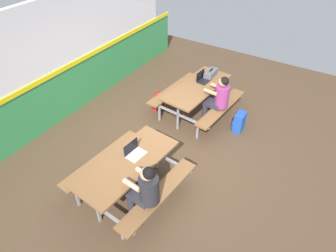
{
  "coord_description": "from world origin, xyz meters",
  "views": [
    {
      "loc": [
        -3.78,
        -2.19,
        4.18
      ],
      "look_at": [
        0.0,
        0.19,
        0.55
      ],
      "focal_mm": 31.71,
      "sensor_mm": 36.0,
      "label": 1
    }
  ],
  "objects_px": {
    "picnic_table_left": "(128,170)",
    "student_further": "(218,97)",
    "toolbox_grey": "(211,73)",
    "tote_bag_bright": "(158,101)",
    "student_nearer": "(145,189)",
    "laptop_dark": "(203,79)",
    "backpack_dark": "(239,122)",
    "picnic_table_right": "(197,93)",
    "laptop_silver": "(134,152)"
  },
  "relations": [
    {
      "from": "picnic_table_right",
      "to": "student_further",
      "type": "relative_size",
      "value": 1.54
    },
    {
      "from": "laptop_dark",
      "to": "picnic_table_left",
      "type": "bearing_deg",
      "value": -177.12
    },
    {
      "from": "student_nearer",
      "to": "picnic_table_left",
      "type": "bearing_deg",
      "value": 63.78
    },
    {
      "from": "laptop_dark",
      "to": "student_further",
      "type": "bearing_deg",
      "value": -122.93
    },
    {
      "from": "student_further",
      "to": "tote_bag_bright",
      "type": "height_order",
      "value": "student_further"
    },
    {
      "from": "picnic_table_left",
      "to": "student_further",
      "type": "distance_m",
      "value": 2.6
    },
    {
      "from": "student_further",
      "to": "tote_bag_bright",
      "type": "distance_m",
      "value": 1.52
    },
    {
      "from": "backpack_dark",
      "to": "student_nearer",
      "type": "bearing_deg",
      "value": 171.93
    },
    {
      "from": "laptop_silver",
      "to": "student_nearer",
      "type": "bearing_deg",
      "value": -130.79
    },
    {
      "from": "picnic_table_right",
      "to": "tote_bag_bright",
      "type": "distance_m",
      "value": 0.99
    },
    {
      "from": "picnic_table_left",
      "to": "laptop_silver",
      "type": "distance_m",
      "value": 0.3
    },
    {
      "from": "laptop_dark",
      "to": "backpack_dark",
      "type": "distance_m",
      "value": 1.27
    },
    {
      "from": "laptop_dark",
      "to": "backpack_dark",
      "type": "height_order",
      "value": "laptop_dark"
    },
    {
      "from": "backpack_dark",
      "to": "laptop_dark",
      "type": "bearing_deg",
      "value": 73.46
    },
    {
      "from": "picnic_table_right",
      "to": "laptop_dark",
      "type": "height_order",
      "value": "laptop_dark"
    },
    {
      "from": "backpack_dark",
      "to": "tote_bag_bright",
      "type": "height_order",
      "value": "backpack_dark"
    },
    {
      "from": "student_further",
      "to": "backpack_dark",
      "type": "distance_m",
      "value": 0.72
    },
    {
      "from": "picnic_table_right",
      "to": "student_further",
      "type": "xyz_separation_m",
      "value": [
        -0.09,
        -0.55,
        0.13
      ]
    },
    {
      "from": "student_nearer",
      "to": "toolbox_grey",
      "type": "distance_m",
      "value": 3.54
    },
    {
      "from": "toolbox_grey",
      "to": "picnic_table_left",
      "type": "bearing_deg",
      "value": -178.48
    },
    {
      "from": "laptop_silver",
      "to": "student_further",
      "type": "bearing_deg",
      "value": -10.5
    },
    {
      "from": "laptop_dark",
      "to": "picnic_table_right",
      "type": "bearing_deg",
      "value": -177.14
    },
    {
      "from": "student_further",
      "to": "laptop_silver",
      "type": "relative_size",
      "value": 3.57
    },
    {
      "from": "tote_bag_bright",
      "to": "toolbox_grey",
      "type": "bearing_deg",
      "value": -46.85
    },
    {
      "from": "student_nearer",
      "to": "tote_bag_bright",
      "type": "height_order",
      "value": "student_nearer"
    },
    {
      "from": "toolbox_grey",
      "to": "tote_bag_bright",
      "type": "bearing_deg",
      "value": 133.15
    },
    {
      "from": "student_nearer",
      "to": "laptop_silver",
      "type": "bearing_deg",
      "value": 49.21
    },
    {
      "from": "picnic_table_left",
      "to": "picnic_table_right",
      "type": "height_order",
      "value": "same"
    },
    {
      "from": "laptop_silver",
      "to": "picnic_table_left",
      "type": "bearing_deg",
      "value": -174.97
    },
    {
      "from": "toolbox_grey",
      "to": "student_further",
      "type": "bearing_deg",
      "value": -142.36
    },
    {
      "from": "student_further",
      "to": "toolbox_grey",
      "type": "relative_size",
      "value": 3.02
    },
    {
      "from": "picnic_table_left",
      "to": "toolbox_grey",
      "type": "distance_m",
      "value": 3.23
    },
    {
      "from": "picnic_table_right",
      "to": "student_further",
      "type": "distance_m",
      "value": 0.57
    },
    {
      "from": "backpack_dark",
      "to": "tote_bag_bright",
      "type": "bearing_deg",
      "value": 97.26
    },
    {
      "from": "laptop_silver",
      "to": "backpack_dark",
      "type": "bearing_deg",
      "value": -21.91
    },
    {
      "from": "laptop_silver",
      "to": "laptop_dark",
      "type": "distance_m",
      "value": 2.72
    },
    {
      "from": "student_nearer",
      "to": "laptop_silver",
      "type": "relative_size",
      "value": 3.57
    },
    {
      "from": "laptop_dark",
      "to": "tote_bag_bright",
      "type": "height_order",
      "value": "laptop_dark"
    },
    {
      "from": "picnic_table_left",
      "to": "laptop_silver",
      "type": "xyz_separation_m",
      "value": [
        0.21,
        0.02,
        0.21
      ]
    },
    {
      "from": "student_further",
      "to": "student_nearer",
      "type": "bearing_deg",
      "value": -177.59
    },
    {
      "from": "toolbox_grey",
      "to": "student_nearer",
      "type": "bearing_deg",
      "value": -169.88
    },
    {
      "from": "laptop_silver",
      "to": "toolbox_grey",
      "type": "distance_m",
      "value": 3.0
    },
    {
      "from": "toolbox_grey",
      "to": "tote_bag_bright",
      "type": "height_order",
      "value": "toolbox_grey"
    },
    {
      "from": "laptop_silver",
      "to": "tote_bag_bright",
      "type": "relative_size",
      "value": 0.79
    },
    {
      "from": "student_nearer",
      "to": "student_further",
      "type": "relative_size",
      "value": 1.0
    },
    {
      "from": "student_nearer",
      "to": "toolbox_grey",
      "type": "relative_size",
      "value": 3.02
    },
    {
      "from": "toolbox_grey",
      "to": "picnic_table_right",
      "type": "bearing_deg",
      "value": 175.04
    },
    {
      "from": "picnic_table_left",
      "to": "student_nearer",
      "type": "relative_size",
      "value": 1.54
    },
    {
      "from": "picnic_table_right",
      "to": "student_nearer",
      "type": "height_order",
      "value": "student_nearer"
    },
    {
      "from": "toolbox_grey",
      "to": "backpack_dark",
      "type": "xyz_separation_m",
      "value": [
        -0.61,
        -1.03,
        -0.6
      ]
    }
  ]
}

